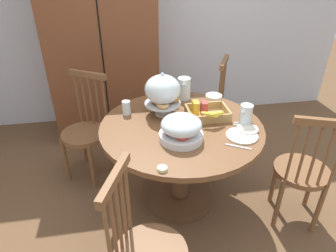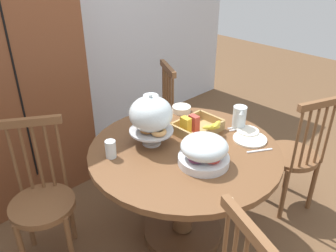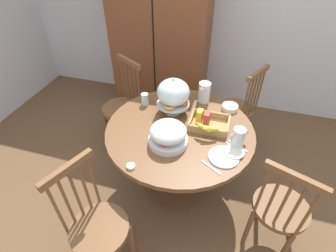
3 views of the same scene
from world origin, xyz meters
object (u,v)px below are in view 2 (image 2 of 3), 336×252
(wooden_armoire, at_px, (3,80))
(dining_table, at_px, (184,175))
(butter_dish, at_px, (228,201))
(windsor_chair_facing_door, at_px, (293,157))
(china_plate_small, at_px, (248,131))
(milk_pitcher, at_px, (239,118))
(cereal_basket, at_px, (198,127))
(drinking_glass, at_px, (111,149))
(orange_juice_pitcher, at_px, (151,108))
(windsor_chair_near_window, at_px, (43,202))
(fruit_platter_covered, at_px, (204,151))
(cereal_bowl, at_px, (182,109))
(windsor_chair_far_side, at_px, (153,123))
(china_plate_large, at_px, (250,139))
(pastry_stand_with_dome, at_px, (151,116))

(wooden_armoire, height_order, dining_table, wooden_armoire)
(butter_dish, bearing_deg, wooden_armoire, 100.84)
(windsor_chair_facing_door, distance_m, china_plate_small, 0.53)
(milk_pitcher, distance_m, cereal_basket, 0.29)
(drinking_glass, bearing_deg, windsor_chair_facing_door, -25.66)
(dining_table, distance_m, orange_juice_pitcher, 0.55)
(windsor_chair_near_window, distance_m, butter_dish, 1.17)
(fruit_platter_covered, relative_size, orange_juice_pitcher, 1.57)
(fruit_platter_covered, relative_size, butter_dish, 5.00)
(windsor_chair_facing_door, distance_m, drinking_glass, 1.40)
(orange_juice_pitcher, bearing_deg, cereal_bowl, -15.32)
(windsor_chair_facing_door, bearing_deg, wooden_armoire, 130.21)
(dining_table, relative_size, orange_juice_pitcher, 6.32)
(dining_table, height_order, windsor_chair_facing_door, windsor_chair_facing_door)
(windsor_chair_near_window, bearing_deg, wooden_armoire, 76.71)
(wooden_armoire, distance_m, orange_juice_pitcher, 1.11)
(windsor_chair_facing_door, distance_m, cereal_bowl, 0.92)
(windsor_chair_far_side, distance_m, cereal_bowl, 0.52)
(windsor_chair_near_window, bearing_deg, china_plate_large, -32.25)
(windsor_chair_facing_door, height_order, china_plate_small, windsor_chair_facing_door)
(cereal_bowl, bearing_deg, windsor_chair_facing_door, -56.76)
(dining_table, height_order, cereal_basket, cereal_basket)
(butter_dish, bearing_deg, windsor_chair_far_side, 62.96)
(pastry_stand_with_dome, distance_m, china_plate_small, 0.68)
(wooden_armoire, xyz_separation_m, cereal_basket, (0.78, -1.23, -0.20))
(windsor_chair_far_side, distance_m, drinking_glass, 1.05)
(milk_pitcher, bearing_deg, windsor_chair_facing_door, -35.59)
(china_plate_small, relative_size, drinking_glass, 1.36)
(windsor_chair_facing_door, relative_size, china_plate_small, 6.50)
(windsor_chair_near_window, relative_size, drinking_glass, 8.86)
(orange_juice_pitcher, bearing_deg, milk_pitcher, -56.47)
(drinking_glass, bearing_deg, dining_table, -31.78)
(fruit_platter_covered, height_order, orange_juice_pitcher, orange_juice_pitcher)
(windsor_chair_far_side, bearing_deg, butter_dish, -117.04)
(dining_table, height_order, china_plate_small, china_plate_small)
(cereal_bowl, xyz_separation_m, butter_dish, (-0.58, -0.87, -0.01))
(cereal_basket, bearing_deg, drinking_glass, 164.72)
(windsor_chair_facing_door, height_order, drinking_glass, windsor_chair_facing_door)
(pastry_stand_with_dome, height_order, orange_juice_pitcher, pastry_stand_with_dome)
(dining_table, bearing_deg, cereal_basket, 20.06)
(wooden_armoire, xyz_separation_m, pastry_stand_with_dome, (0.46, -1.12, -0.05))
(dining_table, height_order, fruit_platter_covered, fruit_platter_covered)
(china_plate_large, bearing_deg, windsor_chair_far_side, 86.71)
(milk_pitcher, distance_m, drinking_glass, 0.91)
(dining_table, bearing_deg, butter_dish, -113.66)
(windsor_chair_near_window, distance_m, cereal_bowl, 1.17)
(windsor_chair_far_side, xyz_separation_m, cereal_bowl, (-0.08, -0.41, 0.31))
(cereal_basket, relative_size, butter_dish, 5.27)
(china_plate_large, height_order, butter_dish, butter_dish)
(wooden_armoire, xyz_separation_m, milk_pitcher, (1.02, -1.39, -0.17))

